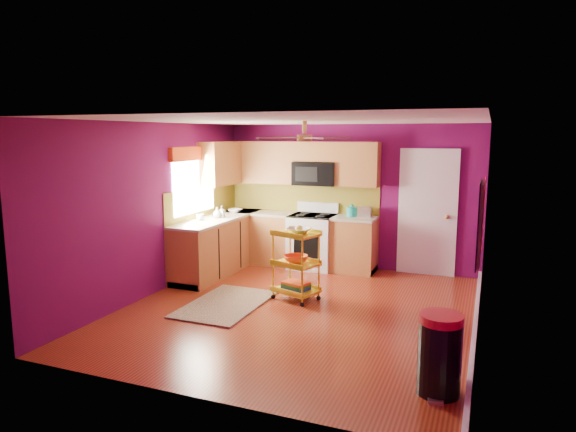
% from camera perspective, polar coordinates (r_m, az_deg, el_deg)
% --- Properties ---
extents(ground, '(5.00, 5.00, 0.00)m').
position_cam_1_polar(ground, '(6.98, 1.19, -10.41)').
color(ground, maroon).
rests_on(ground, ground).
extents(room_envelope, '(4.54, 5.04, 2.52)m').
position_cam_1_polar(room_envelope, '(6.61, 1.46, 3.03)').
color(room_envelope, '#630B4B').
rests_on(room_envelope, ground).
extents(lower_cabinets, '(2.81, 2.31, 0.94)m').
position_cam_1_polar(lower_cabinets, '(8.98, -2.81, -3.11)').
color(lower_cabinets, '#965828').
rests_on(lower_cabinets, ground).
extents(electric_range, '(0.76, 0.66, 1.13)m').
position_cam_1_polar(electric_range, '(9.00, 2.75, -2.76)').
color(electric_range, white).
rests_on(electric_range, ground).
extents(upper_cabinetry, '(2.80, 2.30, 1.26)m').
position_cam_1_polar(upper_cabinetry, '(9.07, -1.34, 5.74)').
color(upper_cabinetry, '#965828').
rests_on(upper_cabinetry, ground).
extents(left_window, '(0.08, 1.35, 1.08)m').
position_cam_1_polar(left_window, '(8.53, -10.39, 4.96)').
color(left_window, white).
rests_on(left_window, ground).
extents(panel_door, '(0.95, 0.11, 2.15)m').
position_cam_1_polar(panel_door, '(8.78, 15.23, 0.23)').
color(panel_door, white).
rests_on(panel_door, ground).
extents(right_wall_art, '(0.04, 2.74, 1.04)m').
position_cam_1_polar(right_wall_art, '(5.90, 20.75, -0.15)').
color(right_wall_art, black).
rests_on(right_wall_art, ground).
extents(ceiling_fan, '(1.01, 1.01, 0.26)m').
position_cam_1_polar(ceiling_fan, '(6.77, 1.85, 8.75)').
color(ceiling_fan, '#BF8C3F').
rests_on(ceiling_fan, ground).
extents(shag_rug, '(0.94, 1.54, 0.02)m').
position_cam_1_polar(shag_rug, '(7.23, -6.93, -9.67)').
color(shag_rug, '#311C10').
rests_on(shag_rug, ground).
extents(rolling_cart, '(0.71, 0.61, 1.08)m').
position_cam_1_polar(rolling_cart, '(7.25, 0.93, -5.08)').
color(rolling_cart, yellow).
rests_on(rolling_cart, ground).
extents(trash_can, '(0.44, 0.46, 0.75)m').
position_cam_1_polar(trash_can, '(4.96, 16.49, -14.53)').
color(trash_can, black).
rests_on(trash_can, ground).
extents(teal_kettle, '(0.18, 0.18, 0.21)m').
position_cam_1_polar(teal_kettle, '(8.82, 7.10, 0.50)').
color(teal_kettle, teal).
rests_on(teal_kettle, lower_cabinets).
extents(toaster, '(0.22, 0.15, 0.18)m').
position_cam_1_polar(toaster, '(8.77, 8.56, 0.46)').
color(toaster, beige).
rests_on(toaster, lower_cabinets).
extents(soap_bottle_a, '(0.09, 0.09, 0.19)m').
position_cam_1_polar(soap_bottle_a, '(8.72, -7.37, 0.48)').
color(soap_bottle_a, '#EA3F72').
rests_on(soap_bottle_a, lower_cabinets).
extents(soap_bottle_b, '(0.14, 0.14, 0.17)m').
position_cam_1_polar(soap_bottle_b, '(8.68, -7.88, 0.37)').
color(soap_bottle_b, white).
rests_on(soap_bottle_b, lower_cabinets).
extents(counter_dish, '(0.24, 0.24, 0.06)m').
position_cam_1_polar(counter_dish, '(9.27, -5.90, 0.61)').
color(counter_dish, white).
rests_on(counter_dish, lower_cabinets).
extents(counter_cup, '(0.13, 0.13, 0.10)m').
position_cam_1_polar(counter_cup, '(8.47, -9.71, -0.13)').
color(counter_cup, white).
rests_on(counter_cup, lower_cabinets).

